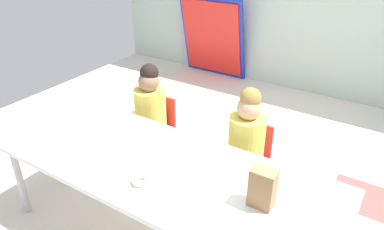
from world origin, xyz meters
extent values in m
cube|color=silver|center=(0.00, 0.00, -0.01)|extent=(5.80, 4.52, 0.02)
cube|color=#B24C47|center=(0.90, 0.45, 0.00)|extent=(0.43, 0.43, 0.00)
cube|color=#B24C47|center=(0.00, -0.45, 0.00)|extent=(0.43, 0.43, 0.00)
cube|color=#336BB2|center=(0.45, 0.00, 0.00)|extent=(0.43, 0.43, 0.00)
cube|color=#B24C47|center=(-1.35, 0.45, 0.00)|extent=(0.43, 0.43, 0.00)
cube|color=white|center=(-0.16, -0.69, 0.57)|extent=(2.17, 0.83, 0.04)
cylinder|color=#B2B2B7|center=(-1.16, -1.04, 0.28)|extent=(0.05, 0.05, 0.55)
cylinder|color=#B2B2B7|center=(-1.16, -0.33, 0.28)|extent=(0.05, 0.05, 0.55)
cube|color=red|center=(-0.75, -0.05, 0.30)|extent=(0.32, 0.30, 0.03)
cube|color=red|center=(-0.75, 0.10, 0.45)|extent=(0.29, 0.02, 0.30)
cylinder|color=#D8C64C|center=(-0.75, -0.05, 0.52)|extent=(0.28, 0.28, 0.38)
sphere|color=#8C664C|center=(-0.75, -0.05, 0.78)|extent=(0.17, 0.17, 0.17)
sphere|color=black|center=(-0.75, -0.04, 0.85)|extent=(0.15, 0.15, 0.15)
cylinder|color=red|center=(-0.89, -0.18, 0.15)|extent=(0.02, 0.02, 0.28)
cylinder|color=red|center=(-0.61, -0.18, 0.15)|extent=(0.02, 0.02, 0.28)
cylinder|color=red|center=(-0.89, 0.08, 0.15)|extent=(0.02, 0.02, 0.28)
cylinder|color=red|center=(-0.61, 0.08, 0.15)|extent=(0.02, 0.02, 0.28)
cube|color=red|center=(0.12, -0.05, 0.30)|extent=(0.32, 0.30, 0.03)
cube|color=red|center=(0.12, 0.10, 0.45)|extent=(0.29, 0.02, 0.30)
cylinder|color=#D8C64C|center=(0.12, -0.05, 0.52)|extent=(0.33, 0.33, 0.38)
sphere|color=tan|center=(0.12, -0.05, 0.78)|extent=(0.17, 0.17, 0.17)
sphere|color=olive|center=(0.12, -0.04, 0.85)|extent=(0.15, 0.15, 0.15)
cylinder|color=red|center=(-0.02, -0.18, 0.15)|extent=(0.02, 0.02, 0.28)
cylinder|color=red|center=(0.26, -0.18, 0.15)|extent=(0.02, 0.02, 0.28)
cylinder|color=red|center=(-0.02, 0.08, 0.15)|extent=(0.02, 0.02, 0.28)
cylinder|color=red|center=(0.26, 0.08, 0.15)|extent=(0.02, 0.02, 0.28)
cube|color=#1E33BF|center=(-1.37, 2.07, 0.54)|extent=(0.90, 0.28, 1.09)
cube|color=red|center=(-1.37, 2.04, 0.54)|extent=(0.83, 0.23, 0.99)
cube|color=#9E754C|center=(0.49, -0.69, 0.70)|extent=(0.13, 0.09, 0.22)
cylinder|color=white|center=(-0.15, -0.89, 0.59)|extent=(0.18, 0.18, 0.01)
cylinder|color=white|center=(-0.60, -0.86, 0.59)|extent=(0.18, 0.18, 0.01)
torus|color=white|center=(-0.15, -0.89, 0.61)|extent=(0.12, 0.12, 0.04)
camera|label=1|loc=(0.96, -2.10, 1.88)|focal=33.62mm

